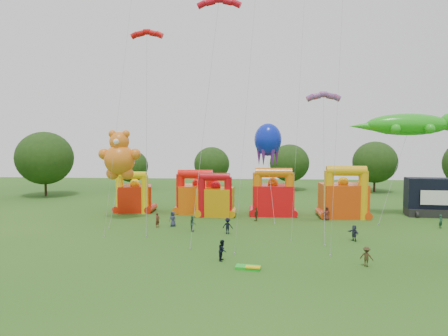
# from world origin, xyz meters

# --- Properties ---
(ground) EXTENTS (160.00, 160.00, 0.00)m
(ground) POSITION_xyz_m (0.00, 0.00, 0.00)
(ground) COLOR #214D15
(ground) RESTS_ON ground
(tree_ring) EXTENTS (125.78, 127.90, 12.07)m
(tree_ring) POSITION_xyz_m (-1.20, 0.63, 6.26)
(tree_ring) COLOR #352314
(tree_ring) RESTS_ON ground
(bouncy_castle_0) EXTENTS (5.49, 4.81, 6.00)m
(bouncy_castle_0) POSITION_xyz_m (-16.62, 29.14, 2.29)
(bouncy_castle_0) COLOR red
(bouncy_castle_0) RESTS_ON ground
(bouncy_castle_1) EXTENTS (6.20, 5.34, 6.30)m
(bouncy_castle_1) POSITION_xyz_m (-7.48, 29.29, 2.39)
(bouncy_castle_1) COLOR #E35D0C
(bouncy_castle_1) RESTS_ON ground
(bouncy_castle_2) EXTENTS (5.04, 4.25, 6.05)m
(bouncy_castle_2) POSITION_xyz_m (-4.50, 26.94, 2.31)
(bouncy_castle_2) COLOR orange
(bouncy_castle_2) RESTS_ON ground
(bouncy_castle_3) EXTENTS (5.61, 4.52, 6.70)m
(bouncy_castle_3) POSITION_xyz_m (3.41, 28.17, 2.53)
(bouncy_castle_3) COLOR red
(bouncy_castle_3) RESTS_ON ground
(bouncy_castle_4) EXTENTS (6.12, 5.07, 7.10)m
(bouncy_castle_4) POSITION_xyz_m (12.88, 27.24, 2.68)
(bouncy_castle_4) COLOR #DB3F0B
(bouncy_castle_4) RESTS_ON ground
(stage_trailer) EXTENTS (8.54, 3.89, 5.29)m
(stage_trailer) POSITION_xyz_m (26.03, 29.04, 2.55)
(stage_trailer) COLOR black
(stage_trailer) RESTS_ON ground
(teddy_bear_kite) EXTENTS (5.61, 7.38, 11.87)m
(teddy_bear_kite) POSITION_xyz_m (-16.72, 22.98, 7.44)
(teddy_bear_kite) COLOR orange
(teddy_bear_kite) RESTS_ON ground
(gecko_kite) EXTENTS (14.34, 8.32, 14.18)m
(gecko_kite) POSITION_xyz_m (19.46, 26.09, 7.60)
(gecko_kite) COLOR green
(gecko_kite) RESTS_ON ground
(octopus_kite) EXTENTS (3.72, 7.38, 12.86)m
(octopus_kite) POSITION_xyz_m (2.79, 26.71, 7.89)
(octopus_kite) COLOR #0C20B8
(octopus_kite) RESTS_ON ground
(parafoil_kites) EXTENTS (25.15, 12.52, 27.16)m
(parafoil_kites) POSITION_xyz_m (-4.68, 15.69, 12.01)
(parafoil_kites) COLOR red
(parafoil_kites) RESTS_ON ground
(diamond_kites) EXTENTS (25.75, 12.23, 33.50)m
(diamond_kites) POSITION_xyz_m (-0.00, 14.40, 14.76)
(diamond_kites) COLOR #E40A3A
(diamond_kites) RESTS_ON ground
(folded_kite_bundle) EXTENTS (2.12, 1.32, 0.31)m
(folded_kite_bundle) POSITION_xyz_m (0.38, 4.39, 0.14)
(folded_kite_bundle) COLOR green
(folded_kite_bundle) RESTS_ON ground
(spectator_0) EXTENTS (1.06, 0.89, 1.84)m
(spectator_0) POSITION_xyz_m (-9.03, 19.77, 0.92)
(spectator_0) COLOR #2B3049
(spectator_0) RESTS_ON ground
(spectator_1) EXTENTS (0.67, 0.77, 1.78)m
(spectator_1) POSITION_xyz_m (-10.76, 19.12, 0.89)
(spectator_1) COLOR #512117
(spectator_1) RESTS_ON ground
(spectator_2) EXTENTS (0.76, 0.93, 1.76)m
(spectator_2) POSITION_xyz_m (-6.19, 17.45, 0.88)
(spectator_2) COLOR #1B432B
(spectator_2) RESTS_ON ground
(spectator_3) EXTENTS (1.26, 0.86, 1.80)m
(spectator_3) POSITION_xyz_m (-2.13, 16.42, 0.90)
(spectator_3) COLOR black
(spectator_3) RESTS_ON ground
(spectator_4) EXTENTS (0.82, 1.11, 1.75)m
(spectator_4) POSITION_xyz_m (1.08, 23.84, 0.87)
(spectator_4) COLOR #473C1C
(spectator_4) RESTS_ON ground
(spectator_5) EXTENTS (1.14, 1.61, 1.68)m
(spectator_5) POSITION_xyz_m (11.17, 14.29, 0.84)
(spectator_5) COLOR #272C42
(spectator_5) RESTS_ON ground
(spectator_6) EXTENTS (1.02, 0.82, 1.81)m
(spectator_6) POSITION_xyz_m (10.29, 25.00, 0.90)
(spectator_6) COLOR #5E241A
(spectator_6) RESTS_ON ground
(spectator_7) EXTENTS (0.70, 0.70, 1.63)m
(spectator_7) POSITION_xyz_m (22.97, 21.22, 0.82)
(spectator_7) COLOR #183C2B
(spectator_7) RESTS_ON ground
(spectator_8) EXTENTS (0.79, 0.96, 1.82)m
(spectator_8) POSITION_xyz_m (-1.92, 6.53, 0.91)
(spectator_8) COLOR black
(spectator_8) RESTS_ON ground
(spectator_9) EXTENTS (1.25, 1.06, 1.68)m
(spectator_9) POSITION_xyz_m (10.12, 5.79, 0.84)
(spectator_9) COLOR #3B2D17
(spectator_9) RESTS_ON ground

